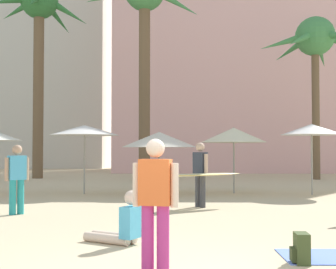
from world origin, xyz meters
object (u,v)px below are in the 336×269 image
Objects in this scene: cafe_umbrella_4 at (312,130)px; backpack at (301,249)px; palm_tree_far_right at (39,21)px; palm_tree_center at (145,13)px; cafe_umbrella_6 at (159,140)px; cafe_umbrella_2 at (234,135)px; person_near_left at (17,176)px; palm_tree_left at (315,45)px; person_mid_right at (155,199)px; person_mid_center at (122,226)px; cafe_umbrella_1 at (85,130)px; person_mid_left at (200,173)px.

cafe_umbrella_4 reaches higher than backpack.
backpack is at bearing -64.26° from palm_tree_far_right.
backpack is at bearing -79.40° from palm_tree_center.
palm_tree_far_right reaches higher than cafe_umbrella_6.
cafe_umbrella_2 is (9.67, -8.78, -6.62)m from palm_tree_far_right.
person_near_left is at bearing -37.83° from backpack.
palm_tree_far_right is at bearing 153.74° from person_near_left.
palm_tree_left reaches higher than person_mid_right.
cafe_umbrella_2 is 0.88× the size of cafe_umbrella_6.
palm_tree_center reaches higher than person_mid_center.
cafe_umbrella_1 is 5.35m from cafe_umbrella_2.
person_mid_left reaches higher than person_mid_center.
person_mid_center is at bearing -143.10° from person_mid_left.
palm_tree_far_right is 22.92m from backpack.
cafe_umbrella_4 reaches higher than cafe_umbrella_6.
cafe_umbrella_2 is 0.96× the size of person_mid_left.
palm_tree_center is at bearing 130.46° from cafe_umbrella_4.
palm_tree_center is at bearing 118.08° from cafe_umbrella_2.
person_mid_center is (6.64, -17.85, -8.42)m from palm_tree_far_right.
palm_tree_far_right is 4.63× the size of cafe_umbrella_2.
person_near_left reaches higher than person_mid_center.
cafe_umbrella_4 is at bearing -49.54° from palm_tree_center.
palm_tree_center is 4.03× the size of cafe_umbrella_6.
person_mid_center reaches higher than backpack.
palm_tree_center is 19.45m from backpack.
cafe_umbrella_1 is 1.46× the size of person_near_left.
cafe_umbrella_1 reaches higher than cafe_umbrella_2.
cafe_umbrella_4 reaches higher than person_near_left.
cafe_umbrella_1 is at bearing -176.59° from cafe_umbrella_2.
cafe_umbrella_4 is 10.07m from person_near_left.
person_mid_center is (-0.35, -8.83, -1.63)m from cafe_umbrella_6.
cafe_umbrella_6 is at bearing -62.72° from person_mid_center.
cafe_umbrella_1 is at bearing -142.22° from palm_tree_left.
cafe_umbrella_2 is (5.33, 0.32, -0.16)m from cafe_umbrella_1.
person_near_left is (-2.94, 3.51, 0.62)m from person_mid_center.
palm_tree_left is 10.90m from cafe_umbrella_2.
palm_tree_far_right is 4.46× the size of person_mid_left.
palm_tree_left is 20.67× the size of backpack.
person_mid_left is (-1.45, -4.22, -1.16)m from cafe_umbrella_2.
palm_tree_far_right is 4.44× the size of cafe_umbrella_4.
palm_tree_center reaches higher than person_near_left.
person_mid_right is at bearing -69.73° from palm_tree_far_right.
cafe_umbrella_1 is 2.67m from cafe_umbrella_6.
backpack is 7.38m from person_near_left.
person_mid_right is (7.26, -19.67, -7.79)m from palm_tree_far_right.
palm_tree_center is at bearing -17.72° from palm_tree_far_right.
cafe_umbrella_6 is 6.38× the size of backpack.
palm_tree_center is 17.97m from person_mid_center.
palm_tree_center reaches higher than person_mid_right.
palm_tree_center reaches higher than cafe_umbrella_1.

